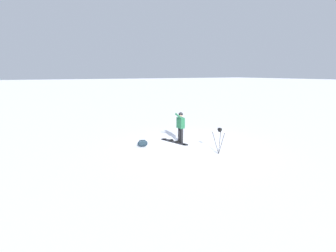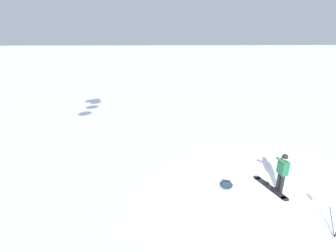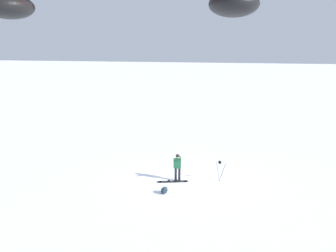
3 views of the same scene
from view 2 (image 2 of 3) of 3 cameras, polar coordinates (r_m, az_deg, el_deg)
The scene contains 4 objects.
ground_plane at distance 10.64m, azimuth 27.11°, elevation -15.66°, with size 300.00×300.00×0.00m, color white.
snowboarder at distance 10.57m, azimuth 25.29°, elevation -9.16°, with size 0.63×0.53×1.68m.
snowboard at distance 11.13m, azimuth 22.82°, elevation -13.10°, with size 0.80×1.80×0.10m.
gear_bag_large at distance 10.45m, azimuth 13.53°, elevation -13.24°, with size 0.58×0.44×0.34m.
Camera 2 is at (5.04, 7.29, 5.89)m, focal length 25.97 mm.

